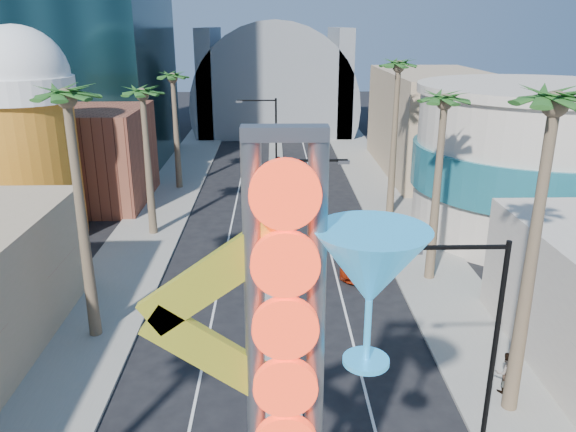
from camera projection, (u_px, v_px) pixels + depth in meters
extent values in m
cube|color=gray|center=(160.00, 212.00, 45.41)|extent=(5.00, 100.00, 0.15)
cube|color=gray|center=(393.00, 210.00, 45.87)|extent=(5.00, 100.00, 0.15)
cube|color=gray|center=(277.00, 200.00, 48.48)|extent=(1.60, 84.00, 0.15)
cube|color=brown|center=(85.00, 156.00, 46.81)|extent=(10.00, 10.00, 8.00)
cube|color=tan|center=(434.00, 123.00, 56.72)|extent=(10.00, 20.00, 10.00)
cylinder|color=orange|center=(32.00, 168.00, 38.90)|extent=(6.40, 6.40, 10.00)
cylinder|color=white|center=(20.00, 89.00, 37.14)|extent=(7.00, 7.00, 1.60)
sphere|color=white|center=(18.00, 77.00, 36.88)|extent=(6.60, 6.60, 6.60)
cylinder|color=#C1B3A3|center=(531.00, 165.00, 39.75)|extent=(16.00, 16.00, 10.00)
cylinder|color=teal|center=(531.00, 165.00, 39.75)|extent=(16.60, 16.60, 3.00)
cylinder|color=#C1B3A3|center=(542.00, 89.00, 38.02)|extent=(16.60, 16.60, 0.60)
cylinder|color=slate|center=(275.00, 102.00, 79.34)|extent=(22.00, 16.00, 22.00)
cube|color=slate|center=(210.00, 80.00, 78.15)|extent=(2.00, 16.00, 14.00)
cube|color=slate|center=(339.00, 80.00, 78.58)|extent=(2.00, 16.00, 14.00)
cylinder|color=slate|center=(256.00, 380.00, 13.28)|extent=(0.44, 0.44, 12.00)
cylinder|color=slate|center=(315.00, 379.00, 13.32)|extent=(0.44, 0.44, 12.00)
cube|color=slate|center=(285.00, 133.00, 11.38)|extent=(1.80, 0.50, 0.30)
cylinder|color=red|center=(285.00, 195.00, 11.44)|extent=(1.50, 0.25, 1.50)
cylinder|color=red|center=(285.00, 264.00, 11.94)|extent=(1.50, 0.25, 1.50)
cylinder|color=red|center=(285.00, 328.00, 12.45)|extent=(1.50, 0.25, 1.50)
cylinder|color=red|center=(286.00, 387.00, 12.95)|extent=(1.50, 0.25, 1.50)
cube|color=yellow|center=(213.00, 277.00, 12.38)|extent=(3.47, 0.25, 2.80)
cube|color=yellow|center=(216.00, 355.00, 13.03)|extent=(3.47, 0.25, 2.80)
cone|color=#2492CF|center=(371.00, 267.00, 12.40)|extent=(2.60, 2.60, 1.80)
cylinder|color=#2492CF|center=(367.00, 331.00, 12.92)|extent=(0.16, 0.16, 1.60)
cylinder|color=#2492CF|center=(366.00, 361.00, 13.18)|extent=(1.10, 1.10, 0.12)
cylinder|color=black|center=(279.00, 230.00, 30.18)|extent=(0.18, 0.18, 8.00)
cube|color=black|center=(313.00, 160.00, 28.99)|extent=(3.60, 0.12, 0.12)
cube|color=slate|center=(344.00, 162.00, 29.06)|extent=(0.60, 0.25, 0.18)
cylinder|color=black|center=(276.00, 141.00, 52.87)|extent=(0.18, 0.18, 8.00)
cube|color=black|center=(256.00, 100.00, 51.59)|extent=(3.60, 0.12, 0.12)
cube|color=slate|center=(239.00, 102.00, 51.59)|extent=(0.60, 0.25, 0.18)
cylinder|color=black|center=(494.00, 351.00, 19.01)|extent=(0.18, 0.18, 8.00)
cube|color=black|center=(458.00, 247.00, 17.74)|extent=(3.24, 0.12, 0.12)
cube|color=slate|center=(413.00, 251.00, 17.74)|extent=(0.60, 0.25, 0.18)
cylinder|color=brown|center=(83.00, 226.00, 25.61)|extent=(0.40, 0.40, 11.50)
sphere|color=#1C4717|center=(66.00, 98.00, 23.74)|extent=(2.40, 2.40, 2.40)
cylinder|color=brown|center=(148.00, 167.00, 39.09)|extent=(0.40, 0.40, 10.00)
sphere|color=#1C4717|center=(142.00, 95.00, 37.47)|extent=(2.40, 2.40, 2.40)
cylinder|color=brown|center=(176.00, 135.00, 50.44)|extent=(0.40, 0.40, 10.00)
sphere|color=#1C4717|center=(173.00, 78.00, 48.81)|extent=(2.40, 2.40, 2.40)
cylinder|color=brown|center=(529.00, 272.00, 20.30)|extent=(0.40, 0.40, 12.00)
sphere|color=#1C4717|center=(555.00, 104.00, 18.35)|extent=(2.40, 2.40, 2.40)
cylinder|color=brown|center=(436.00, 195.00, 31.89)|extent=(0.40, 0.40, 10.50)
sphere|color=#1C4717|center=(445.00, 102.00, 30.18)|extent=(2.40, 2.40, 2.40)
cylinder|color=brown|center=(394.00, 144.00, 43.07)|extent=(0.40, 0.40, 11.50)
sphere|color=#1C4717|center=(399.00, 67.00, 41.20)|extent=(2.40, 2.40, 2.40)
imported|color=#B12B0D|center=(360.00, 259.00, 34.64)|extent=(3.01, 5.63, 1.51)
imported|color=gray|center=(505.00, 372.00, 22.84)|extent=(0.90, 0.71, 1.79)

